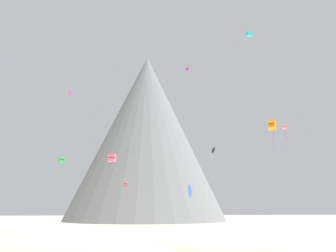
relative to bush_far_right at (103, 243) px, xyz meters
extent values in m
ellipsoid|color=#CCBA8E|center=(12.47, -4.96, -0.37)|extent=(16.73, 11.20, 3.56)
ellipsoid|color=#C6B284|center=(-9.67, 3.41, -0.37)|extent=(20.02, 18.13, 3.83)
cone|color=#386633|center=(0.00, 0.00, 0.00)|extent=(3.44, 3.44, 0.75)
cone|color=slate|center=(12.33, 84.88, 31.41)|extent=(75.93, 75.93, 63.56)
cone|color=slate|center=(10.38, 84.13, 20.99)|extent=(50.16, 50.16, 42.72)
cone|color=slate|center=(11.77, 79.37, 10.60)|extent=(31.05, 31.05, 21.94)
cube|color=#D1339E|center=(-11.31, 45.38, 33.74)|extent=(0.63, 1.16, 1.67)
cube|color=#33BCDB|center=(29.06, 21.18, 40.89)|extent=(1.22, 1.25, 0.55)
cube|color=#33BCDB|center=(29.06, 21.18, 41.44)|extent=(1.22, 1.25, 0.55)
cylinder|color=#8CD133|center=(29.14, 21.18, 39.74)|extent=(0.25, 0.11, 1.84)
cube|color=red|center=(3.81, 42.54, 9.54)|extent=(1.00, 1.00, 0.34)
cube|color=red|center=(3.81, 42.54, 10.02)|extent=(1.00, 1.00, 0.34)
cylinder|color=#D1339E|center=(4.10, 42.54, 7.66)|extent=(0.39, 0.29, 3.41)
cube|color=#E5668C|center=(0.44, 21.58, 12.96)|extent=(1.60, 1.59, 0.64)
cube|color=#E5668C|center=(0.44, 21.58, 13.76)|extent=(1.60, 1.59, 0.64)
cone|color=blue|center=(12.48, 8.13, 6.65)|extent=(1.17, 1.92, 2.02)
cube|color=pink|center=(30.99, 12.31, 18.11)|extent=(0.90, 0.88, 0.38)
cube|color=pink|center=(30.99, 12.31, 18.52)|extent=(0.90, 0.88, 0.38)
cylinder|color=#D1339E|center=(31.11, 12.31, 16.93)|extent=(0.22, 0.25, 2.02)
cube|color=purple|center=(19.15, 39.64, 39.68)|extent=(1.08, 1.04, 0.52)
cube|color=purple|center=(19.15, 39.64, 40.07)|extent=(1.08, 1.04, 0.52)
cone|color=black|center=(23.63, 32.65, 17.20)|extent=(0.87, 1.57, 1.48)
cube|color=green|center=(-9.95, 29.85, 13.59)|extent=(1.39, 1.38, 0.52)
cube|color=green|center=(-9.95, 29.85, 14.20)|extent=(1.39, 1.38, 0.52)
cylinder|color=green|center=(-9.72, 29.85, 11.63)|extent=(0.42, 0.42, 3.42)
cube|color=orange|center=(30.61, 16.46, 19.18)|extent=(1.97, 2.02, 1.03)
cube|color=orange|center=(30.61, 16.46, 20.05)|extent=(1.97, 2.02, 1.03)
cylinder|color=purple|center=(30.80, 16.46, 16.90)|extent=(0.40, 0.61, 3.90)
camera|label=1|loc=(1.27, -44.54, 4.05)|focal=37.13mm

